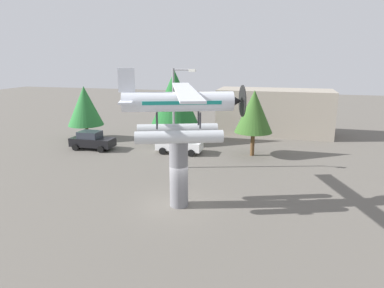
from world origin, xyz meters
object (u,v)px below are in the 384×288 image
(floatplane_monument, at_px, (180,110))
(car_mid_white, at_px, (179,144))
(car_near_black, at_px, (92,140))
(streetlight_primary, at_px, (176,112))
(tree_west, at_px, (85,106))
(tree_center_back, at_px, (254,112))
(storefront_building, at_px, (274,112))
(display_pedestal, at_px, (179,173))
(tree_east, at_px, (175,97))

(floatplane_monument, relative_size, car_mid_white, 2.42)
(car_near_black, distance_m, streetlight_primary, 10.87)
(tree_west, height_order, tree_center_back, tree_center_back)
(streetlight_primary, bearing_deg, car_near_black, 160.56)
(floatplane_monument, height_order, car_mid_white, floatplane_monument)
(car_mid_white, distance_m, storefront_building, 13.66)
(display_pedestal, relative_size, tree_west, 0.72)
(car_mid_white, bearing_deg, tree_center_back, 7.77)
(display_pedestal, distance_m, streetlight_primary, 7.66)
(storefront_building, relative_size, tree_east, 1.73)
(floatplane_monument, bearing_deg, tree_west, 117.16)
(streetlight_primary, bearing_deg, display_pedestal, -71.34)
(car_mid_white, height_order, tree_west, tree_west)
(floatplane_monument, height_order, streetlight_primary, floatplane_monument)
(car_mid_white, xyz_separation_m, tree_east, (-1.62, 3.97, 3.79))
(floatplane_monument, distance_m, car_near_black, 16.56)
(streetlight_primary, relative_size, tree_west, 1.37)
(storefront_building, distance_m, tree_east, 12.12)
(tree_east, bearing_deg, car_mid_white, -67.86)
(tree_east, relative_size, tree_center_back, 1.25)
(tree_center_back, bearing_deg, car_near_black, -173.15)
(floatplane_monument, relative_size, streetlight_primary, 1.29)
(car_mid_white, xyz_separation_m, streetlight_primary, (1.16, -4.32, 3.68))
(tree_west, bearing_deg, streetlight_primary, -29.44)
(car_near_black, height_order, tree_center_back, tree_center_back)
(car_near_black, bearing_deg, floatplane_monument, -40.22)
(tree_east, xyz_separation_m, tree_center_back, (8.30, -3.06, -0.66))
(display_pedestal, bearing_deg, storefront_building, 78.00)
(tree_west, distance_m, tree_center_back, 18.04)
(tree_east, distance_m, tree_center_back, 8.87)
(storefront_building, xyz_separation_m, tree_east, (-9.77, -6.85, 2.11))
(storefront_building, bearing_deg, car_mid_white, -126.97)
(streetlight_primary, height_order, tree_west, streetlight_primary)
(car_mid_white, distance_m, tree_west, 11.90)
(streetlight_primary, xyz_separation_m, tree_center_back, (5.53, 5.23, -0.56))
(car_near_black, relative_size, streetlight_primary, 0.53)
(car_near_black, height_order, tree_east, tree_east)
(car_mid_white, height_order, storefront_building, storefront_building)
(car_mid_white, xyz_separation_m, storefront_building, (8.15, 10.83, 1.67))
(display_pedestal, distance_m, tree_center_back, 12.65)
(car_mid_white, distance_m, tree_center_back, 7.44)
(streetlight_primary, bearing_deg, car_mid_white, 105.01)
(storefront_building, relative_size, tree_center_back, 2.17)
(display_pedestal, distance_m, tree_east, 16.19)
(floatplane_monument, relative_size, tree_east, 1.37)
(storefront_building, height_order, tree_west, tree_west)
(streetlight_primary, xyz_separation_m, storefront_building, (6.99, 15.14, -2.01))
(display_pedestal, xyz_separation_m, tree_west, (-14.74, 13.87, 1.57))
(floatplane_monument, xyz_separation_m, streetlight_primary, (-2.44, 6.81, -1.21))
(car_near_black, relative_size, car_mid_white, 1.00)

